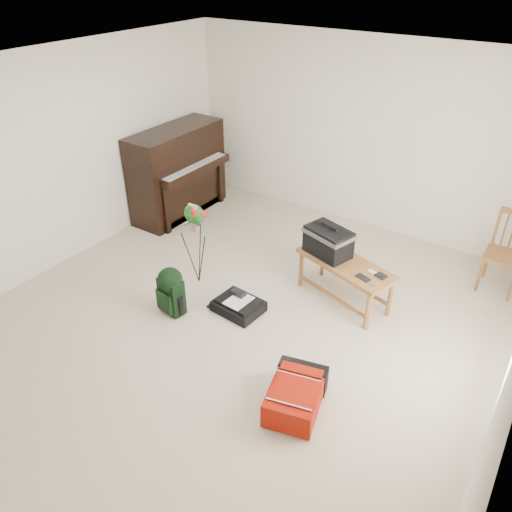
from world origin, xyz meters
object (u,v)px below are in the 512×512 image
Objects in this scene: flower_stand at (196,244)px; red_suitcase at (298,392)px; piano at (178,174)px; black_duffel at (239,305)px; bench at (331,250)px; green_backpack at (171,289)px; dining_chair at (505,254)px.

red_suitcase is at bearing -15.84° from flower_stand.
black_duffel is at bearing -35.00° from piano.
red_suitcase is at bearing -54.61° from bench.
piano is at bearing -176.39° from bench.
flower_stand is at bearing 110.60° from green_backpack.
red_suitcase is at bearing -3.33° from green_backpack.
red_suitcase is 1.36× the size of black_duffel.
red_suitcase is (3.27, -2.24, -0.46)m from piano.
red_suitcase is 1.30× the size of green_backpack.
green_backpack is 0.53× the size of flower_stand.
piano is at bearing 137.25° from green_backpack.
bench is 1.28× the size of dining_chair.
piano reaches higher than green_backpack.
green_backpack reaches higher than black_duffel.
dining_chair is 1.70× the size of green_backpack.
bench is 1.15× the size of flower_stand.
black_duffel is (-0.67, -0.78, -0.52)m from bench.
flower_stand is (1.37, -1.27, -0.10)m from piano.
bench reaches higher than green_backpack.
flower_stand reaches higher than red_suitcase.
bench is 1.16m from black_duffel.
green_backpack is at bearing -51.17° from piano.
flower_stand is at bearing 169.39° from black_duffel.
red_suitcase is at bearing -34.39° from piano.
piano reaches higher than red_suitcase.
bench is at bearing -13.83° from piano.
bench is (2.76, -0.68, -0.00)m from piano.
dining_chair is at bearing 7.42° from piano.
flower_stand is (-0.13, 0.60, 0.20)m from green_backpack.
piano is 4.35m from dining_chair.
black_duffel is at bearing 132.57° from red_suitcase.
dining_chair is 3.46m from flower_stand.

